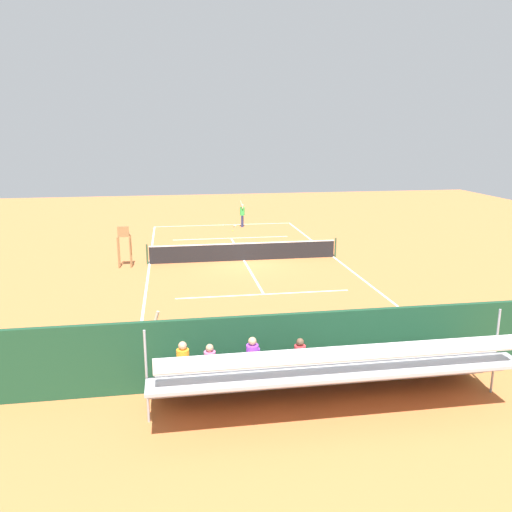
{
  "coord_description": "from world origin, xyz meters",
  "views": [
    {
      "loc": [
        3.78,
        27.11,
        6.85
      ],
      "look_at": [
        0.0,
        4.0,
        1.2
      ],
      "focal_mm": 36.77,
      "sensor_mm": 36.0,
      "label": 1
    }
  ],
  "objects_px": {
    "umpire_chair": "(124,242)",
    "line_judge": "(155,344)",
    "courtside_bench": "(417,343)",
    "tennis_net": "(244,251)",
    "tennis_racket": "(235,226)",
    "tennis_ball_near": "(233,231)",
    "bleacher_stand": "(320,371)",
    "equipment_bag": "(369,360)",
    "tennis_player": "(242,213)"
  },
  "relations": [
    {
      "from": "bleacher_stand",
      "to": "equipment_bag",
      "type": "bearing_deg",
      "value": -137.46
    },
    {
      "from": "line_judge",
      "to": "tennis_net",
      "type": "bearing_deg",
      "value": -108.32
    },
    {
      "from": "tennis_net",
      "to": "equipment_bag",
      "type": "relative_size",
      "value": 11.44
    },
    {
      "from": "courtside_bench",
      "to": "tennis_ball_near",
      "type": "relative_size",
      "value": 27.27
    },
    {
      "from": "umpire_chair",
      "to": "tennis_player",
      "type": "height_order",
      "value": "umpire_chair"
    },
    {
      "from": "tennis_ball_near",
      "to": "umpire_chair",
      "type": "bearing_deg",
      "value": 52.93
    },
    {
      "from": "courtside_bench",
      "to": "bleacher_stand",
      "type": "bearing_deg",
      "value": 29.29
    },
    {
      "from": "bleacher_stand",
      "to": "tennis_ball_near",
      "type": "height_order",
      "value": "bleacher_stand"
    },
    {
      "from": "bleacher_stand",
      "to": "line_judge",
      "type": "height_order",
      "value": "bleacher_stand"
    },
    {
      "from": "umpire_chair",
      "to": "equipment_bag",
      "type": "height_order",
      "value": "umpire_chair"
    },
    {
      "from": "courtside_bench",
      "to": "line_judge",
      "type": "height_order",
      "value": "line_judge"
    },
    {
      "from": "umpire_chair",
      "to": "line_judge",
      "type": "relative_size",
      "value": 1.11
    },
    {
      "from": "umpire_chair",
      "to": "tennis_ball_near",
      "type": "xyz_separation_m",
      "value": [
        -6.59,
        -8.73,
        -1.28
      ]
    },
    {
      "from": "umpire_chair",
      "to": "tennis_player",
      "type": "xyz_separation_m",
      "value": [
        -7.48,
        -10.31,
        -0.3
      ]
    },
    {
      "from": "tennis_racket",
      "to": "tennis_ball_near",
      "type": "distance_m",
      "value": 2.03
    },
    {
      "from": "tennis_player",
      "to": "line_judge",
      "type": "height_order",
      "value": "same"
    },
    {
      "from": "umpire_chair",
      "to": "tennis_ball_near",
      "type": "relative_size",
      "value": 32.42
    },
    {
      "from": "courtside_bench",
      "to": "line_judge",
      "type": "relative_size",
      "value": 0.93
    },
    {
      "from": "tennis_net",
      "to": "tennis_player",
      "type": "xyz_separation_m",
      "value": [
        -1.28,
        -9.96,
        0.51
      ]
    },
    {
      "from": "courtside_bench",
      "to": "equipment_bag",
      "type": "relative_size",
      "value": 2.0
    },
    {
      "from": "courtside_bench",
      "to": "tennis_ball_near",
      "type": "bearing_deg",
      "value": -81.99
    },
    {
      "from": "umpire_chair",
      "to": "courtside_bench",
      "type": "xyz_separation_m",
      "value": [
        -9.64,
        12.93,
        -0.76
      ]
    },
    {
      "from": "tennis_racket",
      "to": "tennis_net",
      "type": "bearing_deg",
      "value": 85.64
    },
    {
      "from": "tennis_net",
      "to": "umpire_chair",
      "type": "height_order",
      "value": "umpire_chair"
    },
    {
      "from": "umpire_chair",
      "to": "line_judge",
      "type": "distance_m",
      "value": 12.98
    },
    {
      "from": "umpire_chair",
      "to": "courtside_bench",
      "type": "distance_m",
      "value": 16.14
    },
    {
      "from": "courtside_bench",
      "to": "tennis_racket",
      "type": "bearing_deg",
      "value": -83.6
    },
    {
      "from": "tennis_net",
      "to": "tennis_racket",
      "type": "xyz_separation_m",
      "value": [
        -0.79,
        -10.38,
        -0.49
      ]
    },
    {
      "from": "equipment_bag",
      "to": "tennis_racket",
      "type": "relative_size",
      "value": 1.54
    },
    {
      "from": "tennis_net",
      "to": "bleacher_stand",
      "type": "bearing_deg",
      "value": 89.27
    },
    {
      "from": "bleacher_stand",
      "to": "tennis_ball_near",
      "type": "relative_size",
      "value": 137.27
    },
    {
      "from": "tennis_net",
      "to": "courtside_bench",
      "type": "relative_size",
      "value": 5.72
    },
    {
      "from": "bleacher_stand",
      "to": "tennis_net",
      "type": "bearing_deg",
      "value": -90.73
    },
    {
      "from": "tennis_ball_near",
      "to": "courtside_bench",
      "type": "bearing_deg",
      "value": 98.01
    },
    {
      "from": "tennis_player",
      "to": "tennis_racket",
      "type": "bearing_deg",
      "value": -40.03
    },
    {
      "from": "equipment_bag",
      "to": "line_judge",
      "type": "distance_m",
      "value": 6.31
    },
    {
      "from": "bleacher_stand",
      "to": "umpire_chair",
      "type": "relative_size",
      "value": 4.23
    },
    {
      "from": "equipment_bag",
      "to": "tennis_ball_near",
      "type": "bearing_deg",
      "value": -86.08
    },
    {
      "from": "line_judge",
      "to": "equipment_bag",
      "type": "bearing_deg",
      "value": 178.09
    },
    {
      "from": "tennis_net",
      "to": "tennis_player",
      "type": "bearing_deg",
      "value": -97.33
    },
    {
      "from": "tennis_net",
      "to": "tennis_racket",
      "type": "relative_size",
      "value": 17.63
    },
    {
      "from": "equipment_bag",
      "to": "tennis_racket",
      "type": "xyz_separation_m",
      "value": [
        1.1,
        -23.78,
        -0.16
      ]
    },
    {
      "from": "umpire_chair",
      "to": "tennis_racket",
      "type": "bearing_deg",
      "value": -123.1
    },
    {
      "from": "tennis_racket",
      "to": "line_judge",
      "type": "distance_m",
      "value": 24.15
    },
    {
      "from": "tennis_racket",
      "to": "line_judge",
      "type": "xyz_separation_m",
      "value": [
        5.16,
        23.57,
        1.0
      ]
    },
    {
      "from": "bleacher_stand",
      "to": "equipment_bag",
      "type": "xyz_separation_m",
      "value": [
        -2.08,
        -1.91,
        -0.72
      ]
    },
    {
      "from": "courtside_bench",
      "to": "tennis_racket",
      "type": "distance_m",
      "value": 23.8
    },
    {
      "from": "tennis_ball_near",
      "to": "line_judge",
      "type": "bearing_deg",
      "value": 77.55
    },
    {
      "from": "umpire_chair",
      "to": "tennis_ball_near",
      "type": "height_order",
      "value": "umpire_chair"
    },
    {
      "from": "tennis_net",
      "to": "line_judge",
      "type": "xyz_separation_m",
      "value": [
        4.37,
        13.19,
        0.51
      ]
    }
  ]
}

